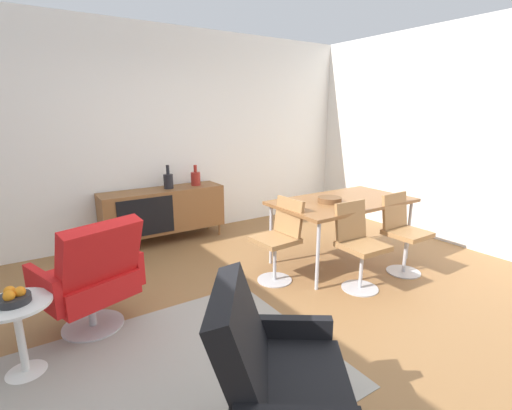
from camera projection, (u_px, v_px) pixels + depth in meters
The scene contains 16 objects.
ground_plane at pixel (260, 317), 3.18m from camera, with size 8.32×8.32×0.00m, color olive.
wall_back at pixel (152, 136), 4.94m from camera, with size 6.80×0.12×2.80m, color white.
wall_right at pixel (476, 138), 4.54m from camera, with size 0.12×5.60×2.80m, color white.
sideboard at pixel (163, 210), 4.92m from camera, with size 1.60×0.45×0.72m.
vase_cobalt at pixel (196, 178), 5.09m from camera, with size 0.13×0.13×0.28m.
vase_sculptural_dark at pixel (168, 181), 4.88m from camera, with size 0.12×0.12×0.31m.
dining_table at pixel (343, 204), 4.20m from camera, with size 1.60×0.90×0.74m.
wooden_bowl_on_table at pixel (330, 200), 4.07m from camera, with size 0.26×0.26×0.06m, color brown.
dining_chair_near_window at pixel (280, 237), 3.78m from camera, with size 0.45×0.42×0.86m.
dining_chair_front_left at pixel (358, 242), 3.62m from camera, with size 0.41×0.44×0.86m.
dining_chair_front_right at pixel (403, 230), 3.99m from camera, with size 0.40×0.43×0.86m.
lounge_chair_red at pixel (92, 276), 2.88m from camera, with size 0.84×0.81×0.95m.
armchair_black_shell at pixel (276, 379), 1.78m from camera, with size 0.89×0.90×0.95m.
side_table_round at pixel (19, 330), 2.43m from camera, with size 0.44×0.44×0.52m.
fruit_bowl at pixel (13, 297), 2.37m from camera, with size 0.20×0.20×0.11m.
area_rug at pixel (168, 376), 2.47m from camera, with size 2.20×1.70×0.01m, color gray.
Camera 1 is at (-1.60, -2.35, 1.72)m, focal length 25.90 mm.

